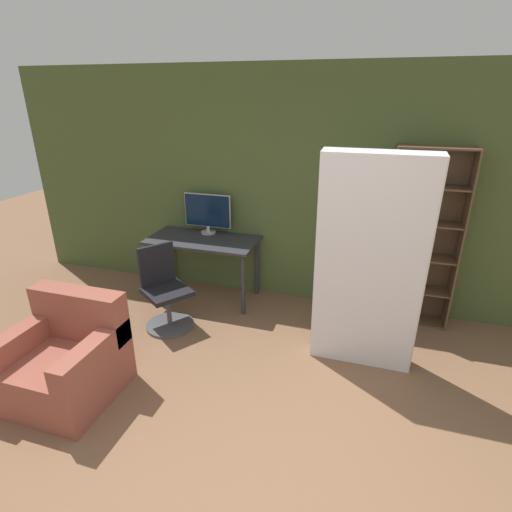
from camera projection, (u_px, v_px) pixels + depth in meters
wall_back at (329, 193)px, 4.48m from camera, size 8.00×0.06×2.70m
desk at (203, 247)px, 4.81m from camera, size 1.32×0.66×0.77m
monitor at (208, 212)px, 4.87m from camera, size 0.60×0.18×0.49m
office_chair at (165, 295)px, 4.31m from camera, size 0.61×0.61×0.90m
bookshelf at (412, 241)px, 4.25m from camera, size 0.74×0.30×1.91m
mattress_near at (370, 267)px, 3.46m from camera, size 0.92×0.32×1.98m
armchair at (66, 359)px, 3.35m from camera, size 0.85×0.80×0.85m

